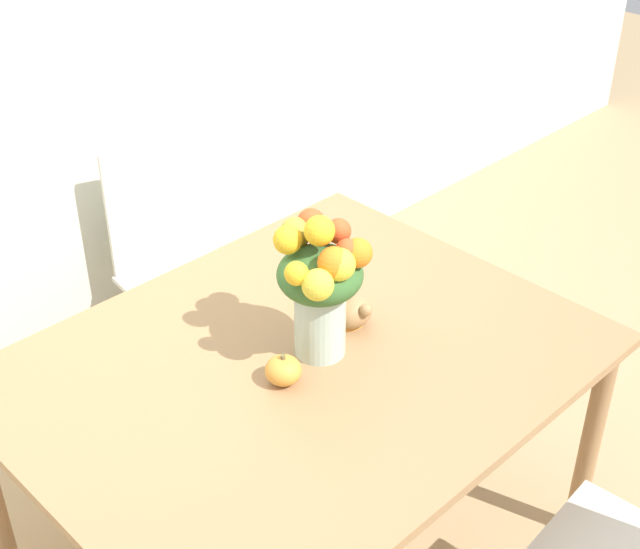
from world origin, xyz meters
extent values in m
cube|color=silver|center=(0.00, 1.29, 1.35)|extent=(8.00, 0.06, 2.70)
cube|color=#9E754C|center=(0.00, 0.00, 0.76)|extent=(1.51, 1.19, 0.03)
cylinder|color=#9E754C|center=(0.69, -0.54, 0.37)|extent=(0.06, 0.06, 0.75)
cylinder|color=#9E754C|center=(0.69, 0.54, 0.37)|extent=(0.06, 0.06, 0.75)
cylinder|color=#B2CCBC|center=(0.06, -0.02, 0.88)|extent=(0.14, 0.14, 0.20)
cylinder|color=silver|center=(0.06, -0.02, 0.83)|extent=(0.12, 0.12, 0.10)
cylinder|color=#38662D|center=(0.09, -0.02, 0.91)|extent=(0.01, 0.00, 0.24)
cylinder|color=#38662D|center=(0.07, 0.01, 0.91)|extent=(0.01, 0.01, 0.24)
cylinder|color=#38662D|center=(0.04, 0.00, 0.91)|extent=(0.01, 0.01, 0.24)
cylinder|color=#38662D|center=(0.04, -0.03, 0.91)|extent=(0.01, 0.01, 0.24)
cylinder|color=#38662D|center=(0.07, -0.04, 0.91)|extent=(0.01, 0.01, 0.24)
ellipsoid|color=#38662D|center=(0.06, -0.02, 1.02)|extent=(0.22, 0.22, 0.13)
sphere|color=orange|center=(0.04, -0.08, 1.10)|extent=(0.08, 0.08, 0.08)
sphere|color=yellow|center=(0.06, -0.02, 1.16)|extent=(0.08, 0.08, 0.08)
sphere|color=#D64C23|center=(0.13, -0.01, 1.12)|extent=(0.07, 0.07, 0.07)
sphere|color=yellow|center=(0.05, -0.09, 1.09)|extent=(0.08, 0.08, 0.08)
sphere|color=#D64C23|center=(0.12, 0.07, 1.12)|extent=(0.08, 0.08, 0.08)
sphere|color=#D64C23|center=(0.10, 0.02, 1.13)|extent=(0.06, 0.06, 0.06)
sphere|color=orange|center=(0.12, -0.09, 1.10)|extent=(0.08, 0.08, 0.08)
sphere|color=#D64C23|center=(0.10, -0.08, 1.11)|extent=(0.06, 0.06, 0.06)
sphere|color=yellow|center=(-0.05, -0.05, 1.09)|extent=(0.06, 0.06, 0.06)
sphere|color=yellow|center=(0.01, 0.05, 1.12)|extent=(0.07, 0.07, 0.07)
sphere|color=#AD9E33|center=(0.07, 0.08, 1.10)|extent=(0.08, 0.08, 0.08)
sphere|color=yellow|center=(-0.02, -0.10, 1.07)|extent=(0.08, 0.08, 0.08)
ellipsoid|color=gold|center=(-0.10, -0.04, 0.82)|extent=(0.09, 0.09, 0.08)
cylinder|color=brown|center=(-0.10, -0.04, 0.86)|extent=(0.01, 0.01, 0.02)
ellipsoid|color=#A87A4C|center=(0.21, 0.00, 0.82)|extent=(0.11, 0.08, 0.09)
cone|color=orange|center=(0.21, 0.03, 0.82)|extent=(0.11, 0.11, 0.09)
sphere|color=#A87A4C|center=(0.21, -0.04, 0.85)|extent=(0.04, 0.04, 0.04)
cube|color=silver|center=(0.30, 0.91, 0.45)|extent=(0.47, 0.47, 0.02)
cylinder|color=silver|center=(0.11, 0.76, 0.22)|extent=(0.04, 0.04, 0.44)
cylinder|color=silver|center=(0.45, 0.72, 0.22)|extent=(0.04, 0.04, 0.44)
cylinder|color=silver|center=(0.15, 1.10, 0.22)|extent=(0.04, 0.04, 0.44)
cylinder|color=silver|center=(0.49, 1.06, 0.22)|extent=(0.04, 0.04, 0.44)
cube|color=silver|center=(0.32, 1.11, 0.70)|extent=(0.40, 0.07, 0.49)
camera|label=1|loc=(-1.28, -1.38, 2.25)|focal=50.00mm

